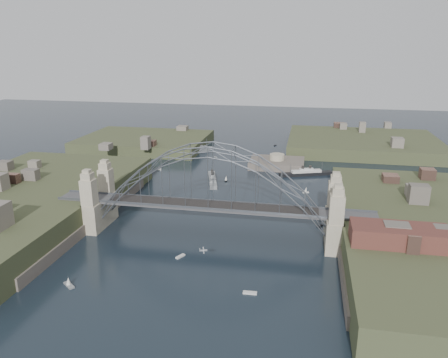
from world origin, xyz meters
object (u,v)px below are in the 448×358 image
fort_island (277,168)px  ocean_liner (306,173)px  wharf_shed (399,236)px  naval_cruiser_far (199,151)px  bridge (211,191)px  naval_cruiser_near (212,179)px

fort_island → ocean_liner: fort_island is taller
wharf_shed → naval_cruiser_far: (-69.68, 101.27, -9.03)m
bridge → naval_cruiser_near: 47.81m
naval_cruiser_near → wharf_shed: bearing=-47.9°
fort_island → naval_cruiser_near: (-21.72, -24.61, 1.23)m
wharf_shed → naval_cruiser_near: size_ratio=1.05×
ocean_liner → fort_island: bearing=141.0°
naval_cruiser_near → ocean_liner: naval_cruiser_near is taller
bridge → naval_cruiser_near: size_ratio=4.39×
ocean_liner → wharf_shed: bearing=-75.0°
naval_cruiser_near → naval_cruiser_far: naval_cruiser_far is taller
bridge → wharf_shed: size_ratio=4.20×
naval_cruiser_near → bridge: bearing=-77.9°
naval_cruiser_near → ocean_liner: bearing=23.7°
naval_cruiser_near → naval_cruiser_far: size_ratio=1.11×
fort_island → ocean_liner: 15.59m
bridge → ocean_liner: bridge is taller
naval_cruiser_near → ocean_liner: (33.80, 14.82, -0.09)m
fort_island → ocean_liner: bearing=-39.0°
fort_island → ocean_liner: size_ratio=1.06×
fort_island → naval_cruiser_far: 41.47m
bridge → wharf_shed: 46.23m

